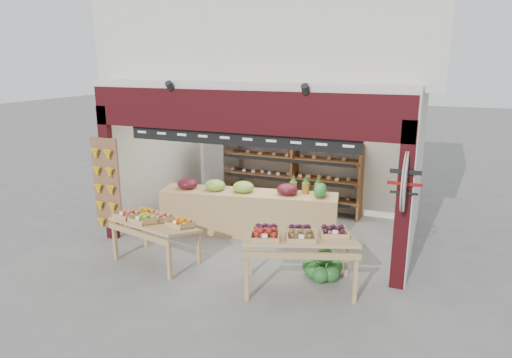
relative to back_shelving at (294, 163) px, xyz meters
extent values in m
plane|color=#63635E|center=(-0.10, -1.94, -1.15)|extent=(60.00, 60.00, 0.00)
cube|color=beige|center=(-0.10, 0.35, 0.35)|extent=(5.76, 0.18, 3.00)
cube|color=beige|center=(-2.89, -1.34, 0.35)|extent=(0.18, 3.38, 3.00)
cube|color=beige|center=(2.69, -1.34, 0.35)|extent=(0.18, 3.38, 3.00)
cube|color=beige|center=(-0.10, -1.34, 1.91)|extent=(5.76, 3.38, 0.12)
cube|color=beige|center=(-0.10, -0.24, 3.05)|extent=(6.36, 4.60, 2.40)
cube|color=black|center=(-0.10, -2.99, 1.50)|extent=(5.70, 0.14, 0.70)
cube|color=black|center=(-2.85, -2.99, 0.18)|extent=(0.22, 0.14, 2.65)
cube|color=black|center=(2.65, -2.99, 0.18)|extent=(0.22, 0.14, 2.65)
cube|color=black|center=(-0.10, -2.96, 1.05)|extent=(4.20, 0.05, 0.26)
cylinder|color=white|center=(0.00, -2.89, 1.30)|extent=(0.34, 0.05, 0.34)
cube|color=brown|center=(-2.83, -3.08, 0.00)|extent=(0.60, 0.04, 1.80)
cylinder|color=silver|center=(2.65, -3.08, 0.60)|extent=(0.04, 0.90, 0.90)
cylinder|color=maroon|center=(2.65, -3.11, 0.60)|extent=(0.01, 0.92, 0.92)
cube|color=brown|center=(-1.54, 0.00, -0.33)|extent=(0.05, 0.51, 1.64)
cube|color=brown|center=(0.00, 0.00, -0.33)|extent=(0.05, 0.51, 1.64)
cube|color=brown|center=(1.54, 0.00, -0.33)|extent=(0.05, 0.51, 1.64)
cube|color=brown|center=(0.00, 0.00, -0.79)|extent=(3.08, 0.51, 0.04)
cube|color=brown|center=(0.00, 0.00, -0.33)|extent=(3.08, 0.51, 0.04)
cube|color=brown|center=(0.00, 0.00, 0.13)|extent=(3.08, 0.51, 0.04)
cube|color=brown|center=(0.00, 0.00, 0.49)|extent=(3.08, 0.51, 0.04)
cone|color=olive|center=(-1.23, 0.00, 0.63)|extent=(0.32, 0.32, 0.28)
cone|color=olive|center=(-0.41, 0.00, 0.63)|extent=(0.32, 0.32, 0.28)
cone|color=olive|center=(0.41, 0.00, 0.63)|extent=(0.32, 0.32, 0.28)
cone|color=olive|center=(1.23, 0.00, 0.63)|extent=(0.32, 0.32, 0.28)
cube|color=silver|center=(-1.80, -0.22, -0.29)|extent=(0.77, 0.77, 1.72)
cube|color=beige|center=(-2.17, -1.46, -0.95)|extent=(0.54, 0.48, 0.39)
cube|color=beige|center=(-2.12, -1.46, -0.60)|extent=(0.50, 0.44, 0.32)
cube|color=#165426|center=(-1.62, -1.37, -0.99)|extent=(0.52, 0.45, 0.32)
cube|color=beige|center=(-1.75, -1.00, -1.00)|extent=(0.47, 0.41, 0.30)
cube|color=tan|center=(-0.41, -1.78, -0.70)|extent=(3.64, 1.30, 0.89)
ellipsoid|color=#59141E|center=(-1.68, -2.00, -0.16)|extent=(0.44, 0.40, 0.24)
ellipsoid|color=#8CB23F|center=(-1.10, -1.90, -0.16)|extent=(0.44, 0.40, 0.24)
ellipsoid|color=#8CB23F|center=(-0.51, -1.79, -0.16)|extent=(0.44, 0.40, 0.24)
ellipsoid|color=#59141E|center=(0.37, -1.64, -0.16)|extent=(0.44, 0.40, 0.24)
cylinder|color=olive|center=(0.44, -1.47, -0.15)|extent=(0.15, 0.15, 0.22)
cylinder|color=olive|center=(0.69, -1.43, -0.15)|extent=(0.15, 0.15, 0.22)
cylinder|color=olive|center=(0.93, -1.39, -0.15)|extent=(0.15, 0.15, 0.22)
cube|color=tan|center=(-1.39, -3.62, -0.46)|extent=(1.62, 1.13, 0.22)
cube|color=tan|center=(-2.13, -3.81, -0.85)|extent=(0.07, 0.07, 0.59)
cube|color=tan|center=(-0.81, -4.12, -0.85)|extent=(0.07, 0.07, 0.59)
cube|color=tan|center=(-1.97, -3.12, -0.85)|extent=(0.07, 0.07, 0.59)
cube|color=tan|center=(-0.65, -3.42, -0.85)|extent=(0.07, 0.07, 0.59)
cube|color=tan|center=(1.22, -3.60, -0.35)|extent=(1.93, 1.46, 0.25)
cube|color=tan|center=(0.61, -4.26, -0.80)|extent=(0.08, 0.08, 0.70)
cube|color=tan|center=(2.11, -3.73, -0.80)|extent=(0.08, 0.08, 0.70)
cube|color=tan|center=(0.33, -3.46, -0.80)|extent=(0.08, 0.08, 0.70)
cube|color=tan|center=(1.83, -2.94, -0.80)|extent=(0.08, 0.08, 0.70)
sphere|color=#1A4F1D|center=(1.35, -3.21, -1.02)|extent=(0.27, 0.27, 0.27)
sphere|color=#1A4F1D|center=(1.64, -3.21, -1.02)|extent=(0.27, 0.27, 0.27)
sphere|color=#1A4F1D|center=(1.35, -2.92, -1.02)|extent=(0.27, 0.27, 0.27)
sphere|color=#1A4F1D|center=(1.64, -2.92, -1.02)|extent=(0.27, 0.27, 0.27)
sphere|color=#1A4F1D|center=(1.50, -3.06, -0.77)|extent=(0.27, 0.27, 0.27)
sphere|color=#1A4F1D|center=(1.50, -3.30, -1.02)|extent=(0.27, 0.27, 0.27)
sphere|color=#1A4F1D|center=(1.26, -3.06, -1.02)|extent=(0.27, 0.27, 0.27)
camera|label=1|loc=(3.04, -9.89, 2.34)|focal=32.00mm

